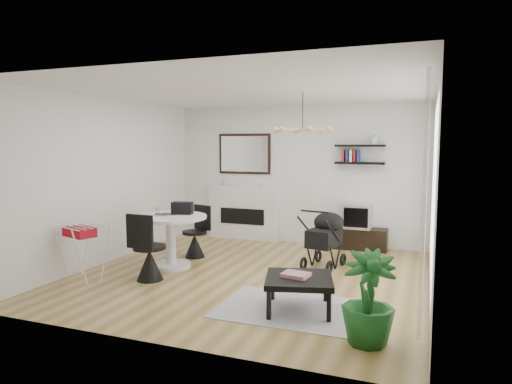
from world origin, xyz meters
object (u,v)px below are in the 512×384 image
at_px(fireplace, 244,206).
at_px(crt_tv, 357,216).
at_px(potted_plant, 368,298).
at_px(coffee_table, 299,281).
at_px(tv_console, 357,239).
at_px(drying_rack, 83,252).
at_px(stroller, 325,241).
at_px(dining_table, 171,233).

xyz_separation_m(fireplace, crt_tv, (2.33, -0.12, -0.06)).
height_order(fireplace, potted_plant, fireplace).
bearing_deg(coffee_table, fireplace, 121.26).
bearing_deg(crt_tv, tv_console, 19.30).
bearing_deg(drying_rack, coffee_table, 17.43).
height_order(tv_console, coffee_table, coffee_table).
height_order(tv_console, potted_plant, potted_plant).
relative_size(tv_console, crt_tv, 2.09).
relative_size(stroller, coffee_table, 1.03).
bearing_deg(dining_table, crt_tv, 42.20).
bearing_deg(potted_plant, fireplace, 125.87).
height_order(fireplace, drying_rack, fireplace).
xyz_separation_m(tv_console, potted_plant, (0.69, -4.07, 0.26)).
bearing_deg(dining_table, tv_console, 42.14).
relative_size(tv_console, coffee_table, 1.13).
distance_m(tv_console, dining_table, 3.49).
distance_m(crt_tv, potted_plant, 4.13).
distance_m(stroller, potted_plant, 2.85).
bearing_deg(coffee_table, stroller, 93.66).
height_order(stroller, coffee_table, stroller).
bearing_deg(fireplace, drying_rack, -105.98).
relative_size(tv_console, potted_plant, 1.16).
distance_m(fireplace, coffee_table, 4.18).
xyz_separation_m(dining_table, potted_plant, (3.26, -1.74, -0.09)).
distance_m(tv_console, stroller, 1.45).
distance_m(crt_tv, coffee_table, 3.45).
xyz_separation_m(drying_rack, potted_plant, (4.04, -0.66, 0.03)).
bearing_deg(dining_table, potted_plant, -28.07).
height_order(dining_table, potted_plant, potted_plant).
relative_size(fireplace, tv_console, 2.02).
distance_m(fireplace, dining_table, 2.46).
xyz_separation_m(fireplace, drying_rack, (-1.01, -3.53, -0.26)).
height_order(tv_console, drying_rack, drying_rack).
xyz_separation_m(crt_tv, drying_rack, (-3.34, -3.40, -0.20)).
bearing_deg(crt_tv, potted_plant, -80.23).
relative_size(coffee_table, potted_plant, 1.03).
relative_size(dining_table, drying_rack, 1.41).
xyz_separation_m(tv_console, drying_rack, (-3.35, -3.41, 0.22)).
height_order(crt_tv, coffee_table, crt_tv).
height_order(tv_console, dining_table, dining_table).
relative_size(crt_tv, stroller, 0.53).
distance_m(fireplace, tv_console, 2.39).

